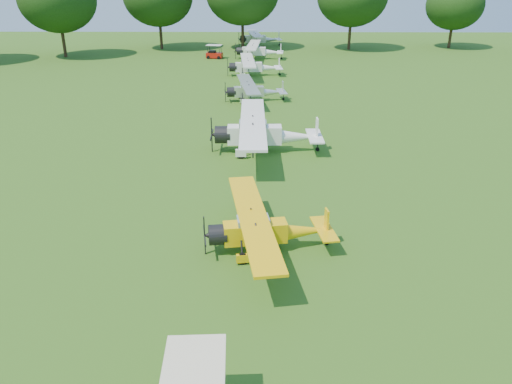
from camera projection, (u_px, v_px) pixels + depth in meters
ground at (244, 206)px, 25.96m from camera, size 160.00×160.00×0.00m
tree_belt at (320, 47)px, 22.80m from camera, size 137.36×130.27×14.52m
aircraft_2 at (265, 228)px, 21.53m from camera, size 5.77×9.14×1.79m
aircraft_3 at (263, 132)px, 33.27m from camera, size 7.52×11.94×2.36m
aircraft_4 at (254, 90)px, 46.41m from camera, size 5.82×9.23×1.81m
aircraft_5 at (253, 65)px, 57.58m from camera, size 6.41×10.21×2.01m
aircraft_6 at (258, 50)px, 68.44m from camera, size 6.70×10.67×2.10m
aircraft_7 at (258, 38)px, 80.36m from camera, size 7.03×11.15×2.19m
golf_cart at (214, 54)px, 69.12m from camera, size 2.33×1.65×1.83m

